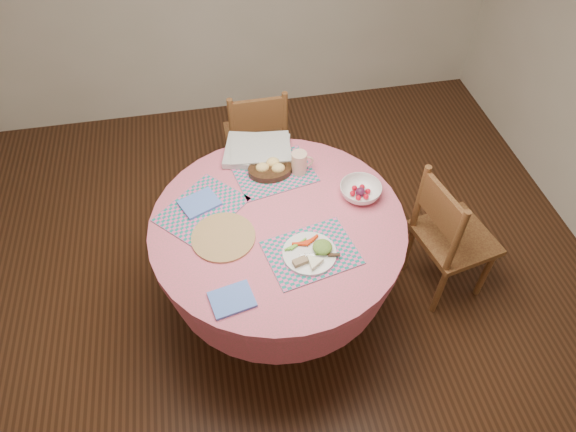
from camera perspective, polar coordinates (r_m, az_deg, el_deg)
name	(u,v)px	position (r m, az deg, el deg)	size (l,w,h in m)	color
ground	(280,305)	(3.07, -0.93, -9.87)	(4.00, 4.00, 0.00)	#331C0F
room_envelope	(274,35)	(1.84, -1.62, 19.45)	(4.01, 4.01, 2.71)	silver
dining_table	(278,247)	(2.61, -1.08, -3.43)	(1.24, 1.24, 0.75)	#C55B69
chair_right	(449,236)	(2.93, 17.44, -2.09)	(0.45, 0.47, 0.86)	brown
chair_back	(257,138)	(3.39, -3.46, 8.65)	(0.40, 0.38, 0.86)	brown
placemat_front	(311,253)	(2.34, 2.62, -4.10)	(0.40, 0.30, 0.01)	#157A70
placemat_left	(202,209)	(2.54, -9.54, 0.73)	(0.40, 0.30, 0.01)	#157A70
placemat_back	(274,173)	(2.69, -1.56, 4.85)	(0.40, 0.30, 0.01)	#157A70
wicker_trivet	(223,237)	(2.41, -7.19, -2.34)	(0.30, 0.30, 0.01)	olive
napkin_near	(232,300)	(2.20, -6.24, -9.21)	(0.18, 0.14, 0.01)	#557ADA
napkin_far	(200,203)	(2.56, -9.79, 1.42)	(0.18, 0.14, 0.01)	#557ADA
dinner_plate	(312,253)	(2.31, 2.63, -4.12)	(0.25, 0.25, 0.05)	white
bread_bowl	(270,168)	(2.67, -1.98, 5.31)	(0.23, 0.23, 0.08)	black
latte_mug	(300,163)	(2.65, 1.30, 5.96)	(0.12, 0.08, 0.12)	beige
fruit_bowl	(360,191)	(2.58, 8.05, 2.76)	(0.26, 0.26, 0.06)	white
newspaper_stack	(258,150)	(2.79, -3.39, 7.30)	(0.40, 0.35, 0.04)	silver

